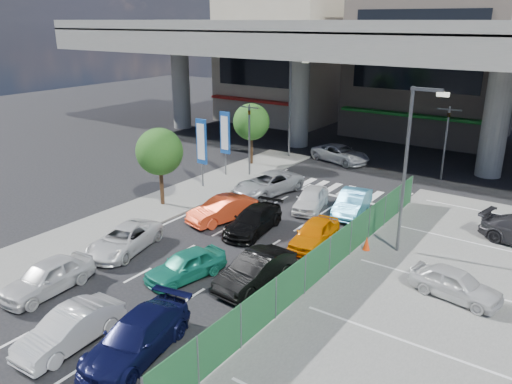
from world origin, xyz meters
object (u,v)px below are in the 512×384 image
Objects in this scene: street_lamp_right at (410,158)px; taxi_orange_left at (223,210)px; signboard_near at (201,144)px; sedan_black_mid at (253,220)px; sedan_white_front_mid at (311,199)px; taxi_teal_mid at (186,265)px; traffic_cone at (367,243)px; tree_near at (159,152)px; signboard_far at (225,135)px; taxi_orange_right at (315,233)px; hatch_white_back_mid at (70,329)px; traffic_light_left at (249,122)px; kei_truck_front_right at (352,203)px; traffic_light_right at (448,125)px; wagon_silver_front_left at (268,183)px; hatch_black_mid_right at (256,270)px; parked_sedan_white at (455,284)px; crossing_wagon_silver at (340,154)px; sedan_white_mid_left at (124,239)px; van_white_back_left at (47,277)px; street_lamp_left at (292,100)px; minivan_navy_back at (136,337)px; tree_far at (251,122)px.

street_lamp_right reaches higher than taxi_orange_left.
signboard_near reaches higher than sedan_black_mid.
signboard_near is 1.22× the size of sedan_white_front_mid.
taxi_teal_mid is 5.42× the size of traffic_cone.
tree_near reaches higher than signboard_near.
taxi_orange_right is at bearing -31.64° from signboard_far.
hatch_white_back_mid is 5.83m from taxi_teal_mid.
traffic_light_left is 1.34× the size of taxi_orange_right.
kei_truck_front_right is 6.04× the size of traffic_cone.
traffic_light_right is 13.09m from wagon_silver_front_left.
hatch_black_mid_right is 1.15× the size of parked_sedan_white.
taxi_orange_left is 2.29m from sedan_black_mid.
parked_sedan_white is at bearing -127.38° from crossing_wagon_silver.
street_lamp_right is (1.67, -13.00, 0.83)m from traffic_light_right.
signboard_near is 11.45m from taxi_orange_right.
hatch_black_mid_right reaches higher than taxi_orange_right.
hatch_white_back_mid is at bearing -68.39° from sedan_white_mid_left.
hatch_white_back_mid is 14.83m from parked_sedan_white.
sedan_white_front_mid is (3.68, -0.93, -0.04)m from wagon_silver_front_left.
van_white_back_left is 16.74m from parked_sedan_white.
traffic_light_left reaches higher than hatch_black_mid_right.
taxi_orange_right is 5.10m from kei_truck_front_right.
crossing_wagon_silver is (0.51, 9.64, -0.02)m from wagon_silver_front_left.
tree_near is 9.41m from sedan_white_front_mid.
traffic_light_right is at bearing 4.83° from street_lamp_left.
traffic_cone is at bearing 5.21° from tree_near.
taxi_orange_left is 7.57m from kei_truck_front_right.
signboard_near is at bearing 156.06° from taxi_orange_left.
traffic_light_left is 1.11× the size of minivan_navy_back.
van_white_back_left reaches higher than sedan_black_mid.
street_lamp_right is 1.67× the size of tree_far.
signboard_far is 9.98m from crossing_wagon_silver.
signboard_near is (-12.70, -11.01, -0.87)m from traffic_light_right.
street_lamp_left is 17.31m from taxi_orange_right.
taxi_orange_left is at bearing -118.21° from traffic_light_right.
sedan_white_mid_left is (-6.58, 5.20, -0.06)m from minivan_navy_back.
kei_truck_front_right is at bearing 7.48° from signboard_near.
traffic_light_right is 20.07m from hatch_black_mid_right.
street_lamp_right is 1.71× the size of minivan_navy_back.
street_lamp_left is 21.34m from hatch_black_mid_right.
van_white_back_left and kei_truck_front_right have the same top height.
sedan_black_mid is at bearing -43.57° from signboard_far.
taxi_orange_right is (5.81, 0.08, -0.02)m from taxi_orange_left.
traffic_cone is at bearing -14.61° from wagon_silver_front_left.
hatch_white_back_mid is 0.90× the size of sedan_white_mid_left.
street_lamp_left reaches higher than van_white_back_left.
street_lamp_right is 6.68m from kei_truck_front_right.
kei_truck_front_right is 4.97m from traffic_cone.
signboard_near is at bearing 171.02° from crossing_wagon_silver.
sedan_white_front_mid is at bearing -2.05° from wagon_silver_front_left.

